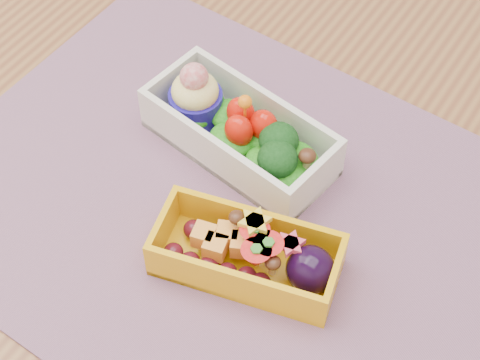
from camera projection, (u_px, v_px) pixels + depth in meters
The scene contains 4 objects.
table at pixel (261, 313), 0.74m from camera, with size 1.20×0.80×0.75m.
placemat at pixel (230, 207), 0.69m from camera, with size 0.51×0.39×0.00m, color gray.
bento_white at pixel (239, 131), 0.71m from camera, with size 0.18×0.10×0.07m.
bento_yellow at pixel (251, 255), 0.63m from camera, with size 0.16×0.10×0.05m.
Camera 1 is at (0.17, -0.30, 1.31)m, focal length 59.84 mm.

